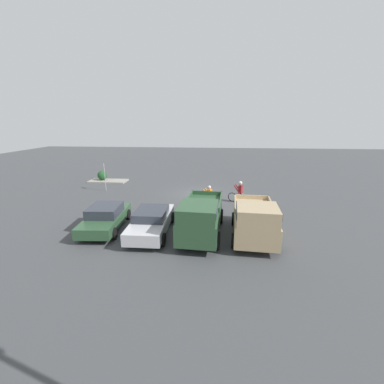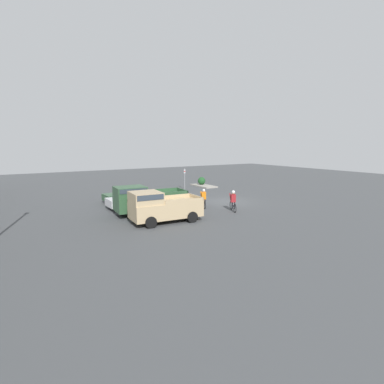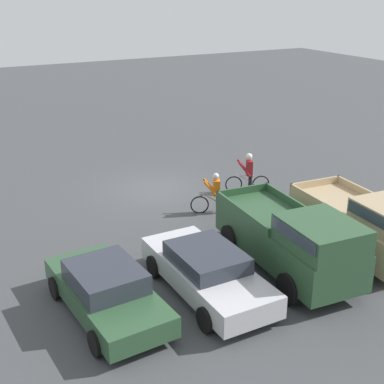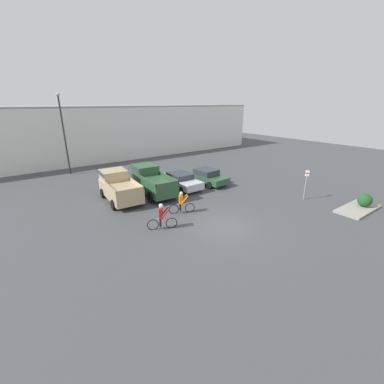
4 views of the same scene
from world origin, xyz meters
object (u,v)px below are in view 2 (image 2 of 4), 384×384
sedan_0 (136,199)px  shrub (202,181)px  pickup_truck_1 (146,199)px  sedan_1 (129,194)px  fire_lane_sign (185,177)px  cyclist_1 (233,200)px  pickup_truck_0 (161,206)px  cyclist_0 (204,198)px

sedan_0 → shrub: (8.17, -12.06, -0.07)m
pickup_truck_1 → sedan_0: size_ratio=1.15×
sedan_1 → fire_lane_sign: size_ratio=1.85×
sedan_1 → shrub: sedan_1 is taller
sedan_1 → cyclist_1: 10.02m
shrub → sedan_1: bearing=114.6°
pickup_truck_1 → sedan_0: pickup_truck_1 is taller
pickup_truck_0 → shrub: bearing=-42.1°
pickup_truck_0 → pickup_truck_1: bearing=-2.5°
fire_lane_sign → shrub: 4.18m
pickup_truck_1 → sedan_0: 2.82m
sedan_0 → fire_lane_sign: fire_lane_sign is taller
sedan_0 → cyclist_0: (-3.09, -4.81, 0.09)m
pickup_truck_1 → fire_lane_sign: 12.55m
cyclist_0 → fire_lane_sign: fire_lane_sign is taller
pickup_truck_1 → fire_lane_sign: fire_lane_sign is taller
pickup_truck_0 → cyclist_1: bearing=-88.5°
sedan_1 → cyclist_1: (-8.21, -5.73, 0.17)m
sedan_1 → fire_lane_sign: (3.47, -8.09, 0.81)m
pickup_truck_1 → sedan_0: (2.77, -0.25, -0.46)m
fire_lane_sign → shrub: (1.90, -3.62, -0.87)m
sedan_1 → cyclist_0: cyclist_0 is taller
cyclist_1 → shrub: cyclist_1 is taller
fire_lane_sign → shrub: fire_lane_sign is taller
shrub → sedan_0: bearing=124.1°
sedan_0 → shrub: bearing=-55.9°
cyclist_1 → sedan_1: bearing=34.9°
pickup_truck_0 → sedan_0: size_ratio=1.03×
pickup_truck_0 → shrub: 18.54m
fire_lane_sign → shrub: size_ratio=2.59×
fire_lane_sign → pickup_truck_0: bearing=143.4°
cyclist_1 → cyclist_0: bearing=28.7°
cyclist_0 → pickup_truck_0: bearing=115.6°
shrub → cyclist_1: bearing=156.3°
pickup_truck_1 → shrub: 16.48m
pickup_truck_0 → cyclist_0: (2.49, -5.18, -0.33)m
pickup_truck_0 → pickup_truck_1: 2.80m
pickup_truck_0 → cyclist_1: size_ratio=2.88×
cyclist_0 → cyclist_1: cyclist_1 is taller
sedan_1 → sedan_0: bearing=172.8°
pickup_truck_1 → cyclist_0: pickup_truck_1 is taller
cyclist_1 → pickup_truck_0: bearing=91.5°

